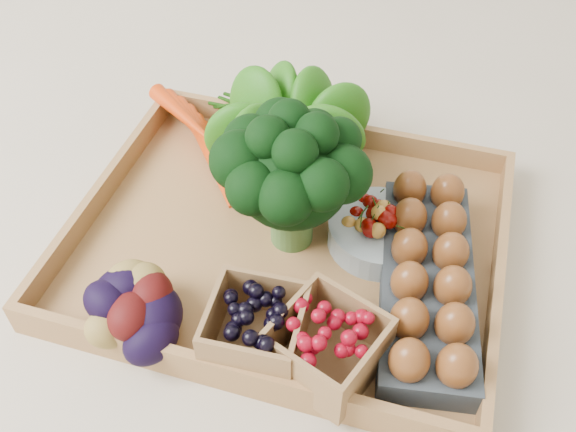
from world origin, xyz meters
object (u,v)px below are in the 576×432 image
(tray, at_px, (288,243))
(cherry_bowl, at_px, (380,233))
(egg_carton, at_px, (426,283))
(broccoli, at_px, (292,199))

(tray, height_order, cherry_bowl, cherry_bowl)
(cherry_bowl, distance_m, egg_carton, 0.10)
(broccoli, distance_m, cherry_bowl, 0.13)
(cherry_bowl, bearing_deg, egg_carton, -43.27)
(tray, distance_m, egg_carton, 0.19)
(broccoli, height_order, cherry_bowl, broccoli)
(cherry_bowl, bearing_deg, broccoli, -167.24)
(tray, xyz_separation_m, broccoli, (0.00, 0.00, 0.08))
(cherry_bowl, relative_size, egg_carton, 0.44)
(cherry_bowl, xyz_separation_m, egg_carton, (0.07, -0.07, 0.00))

